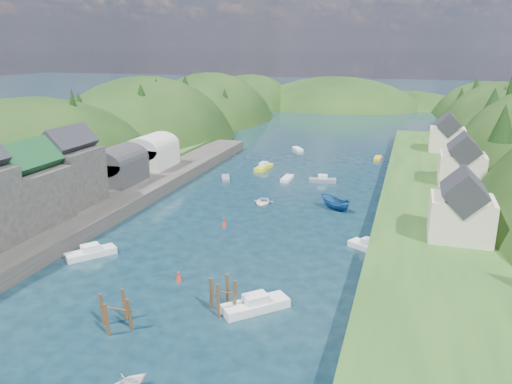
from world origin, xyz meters
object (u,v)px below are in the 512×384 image
(piling_cluster_far, at_px, (223,298))
(channel_buoy_near, at_px, (179,277))
(channel_buoy_far, at_px, (224,222))
(piling_cluster_near, at_px, (116,314))

(piling_cluster_far, height_order, channel_buoy_near, piling_cluster_far)
(piling_cluster_far, height_order, channel_buoy_far, piling_cluster_far)
(piling_cluster_near, xyz_separation_m, channel_buoy_far, (-0.13, 27.31, -0.77))
(piling_cluster_far, bearing_deg, channel_buoy_near, 147.15)
(piling_cluster_far, xyz_separation_m, channel_buoy_far, (-8.22, 21.75, -0.88))
(piling_cluster_far, bearing_deg, channel_buoy_far, 110.69)
(channel_buoy_near, relative_size, channel_buoy_far, 1.00)
(piling_cluster_near, bearing_deg, channel_buoy_far, 90.28)
(channel_buoy_near, bearing_deg, piling_cluster_near, -97.40)
(channel_buoy_near, distance_m, channel_buoy_far, 17.42)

